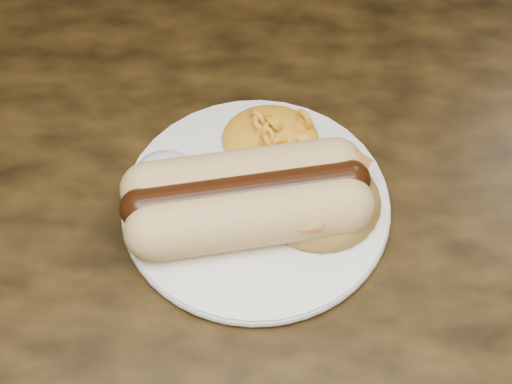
{
  "coord_description": "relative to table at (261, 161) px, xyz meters",
  "views": [
    {
      "loc": [
        0.01,
        -0.45,
        1.24
      ],
      "look_at": [
        -0.0,
        -0.12,
        0.77
      ],
      "focal_mm": 55.0,
      "sensor_mm": 36.0,
      "label": 1
    }
  ],
  "objects": [
    {
      "name": "sour_cream",
      "position": [
        -0.07,
        -0.11,
        0.12
      ],
      "size": [
        0.05,
        0.05,
        0.03
      ],
      "primitive_type": "ellipsoid",
      "rotation": [
        0.0,
        0.0,
        -0.05
      ],
      "color": "silver",
      "rests_on": "plate"
    },
    {
      "name": "plate",
      "position": [
        -0.0,
        -0.12,
        0.1
      ],
      "size": [
        0.25,
        0.25,
        0.01
      ],
      "primitive_type": "cylinder",
      "rotation": [
        0.0,
        0.0,
        0.31
      ],
      "color": "white",
      "rests_on": "table"
    },
    {
      "name": "hotdog",
      "position": [
        -0.01,
        -0.13,
        0.12
      ],
      "size": [
        0.15,
        0.1,
        0.04
      ],
      "rotation": [
        0.0,
        0.0,
        0.2
      ],
      "color": "#ECD288",
      "rests_on": "plate"
    },
    {
      "name": "taco_salad",
      "position": [
        0.05,
        -0.12,
        0.12
      ],
      "size": [
        0.09,
        0.09,
        0.04
      ],
      "rotation": [
        0.0,
        0.0,
        -0.2
      ],
      "color": "red",
      "rests_on": "plate"
    },
    {
      "name": "table",
      "position": [
        0.0,
        0.0,
        0.0
      ],
      "size": [
        1.6,
        0.9,
        0.75
      ],
      "color": "#452E10",
      "rests_on": "floor"
    },
    {
      "name": "mac_and_cheese",
      "position": [
        0.01,
        -0.06,
        0.12
      ],
      "size": [
        0.09,
        0.09,
        0.03
      ],
      "primitive_type": "ellipsoid",
      "rotation": [
        0.0,
        0.0,
        -0.25
      ],
      "color": "gold",
      "rests_on": "plate"
    }
  ]
}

